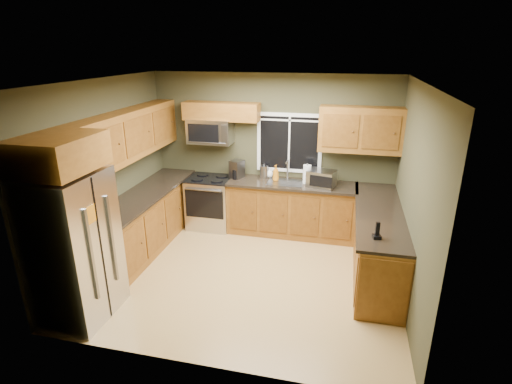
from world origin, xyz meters
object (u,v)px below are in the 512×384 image
at_px(microwave, 210,131).
at_px(paper_towel_roll, 307,174).
at_px(toaster_oven, 321,178).
at_px(cordless_phone, 377,233).
at_px(soap_bottle_b, 311,175).
at_px(soap_bottle_a, 276,173).
at_px(range, 211,202).
at_px(kettle, 264,171).
at_px(refrigerator, 74,248).
at_px(coffee_maker, 237,170).
at_px(soap_bottle_c, 269,172).

xyz_separation_m(microwave, paper_towel_roll, (1.70, -0.08, -0.63)).
height_order(toaster_oven, cordless_phone, toaster_oven).
bearing_deg(soap_bottle_b, paper_towel_roll, -106.13).
bearing_deg(toaster_oven, soap_bottle_a, 171.16).
relative_size(range, kettle, 3.54).
bearing_deg(refrigerator, soap_bottle_a, 56.77).
height_order(kettle, cordless_phone, kettle).
height_order(refrigerator, kettle, refrigerator).
distance_m(coffee_maker, soap_bottle_b, 1.28).
xyz_separation_m(refrigerator, cordless_phone, (3.43, 0.96, 0.10)).
bearing_deg(soap_bottle_a, paper_towel_roll, -1.09).
height_order(refrigerator, microwave, microwave).
height_order(kettle, soap_bottle_c, kettle).
distance_m(microwave, toaster_oven, 2.07).
bearing_deg(kettle, soap_bottle_b, 3.54).
relative_size(toaster_oven, paper_towel_roll, 1.45).
distance_m(refrigerator, soap_bottle_b, 3.87).
bearing_deg(cordless_phone, toaster_oven, 114.35).
bearing_deg(coffee_maker, paper_towel_roll, -0.77).
distance_m(refrigerator, toaster_oven, 3.79).
distance_m(refrigerator, cordless_phone, 3.57).
bearing_deg(toaster_oven, coffee_maker, 175.04).
bearing_deg(paper_towel_roll, toaster_oven, -23.99).
distance_m(range, toaster_oven, 2.04).
bearing_deg(paper_towel_roll, refrigerator, -130.20).
distance_m(kettle, soap_bottle_b, 0.81).
bearing_deg(microwave, paper_towel_roll, -2.65).
xyz_separation_m(paper_towel_roll, soap_bottle_a, (-0.53, 0.01, -0.02)).
relative_size(coffee_maker, cordless_phone, 1.49).
xyz_separation_m(kettle, soap_bottle_b, (0.81, 0.05, -0.03)).
bearing_deg(soap_bottle_c, cordless_phone, -49.87).
bearing_deg(kettle, paper_towel_roll, -9.20).
xyz_separation_m(refrigerator, paper_towel_roll, (2.39, 2.83, 0.20)).
bearing_deg(range, microwave, 90.02).
relative_size(refrigerator, microwave, 2.37).
bearing_deg(refrigerator, cordless_phone, 15.69).
distance_m(kettle, cordless_phone, 2.68).
bearing_deg(paper_towel_roll, soap_bottle_a, 178.91).
height_order(soap_bottle_b, cordless_phone, cordless_phone).
relative_size(paper_towel_roll, soap_bottle_a, 1.26).
xyz_separation_m(kettle, soap_bottle_c, (0.08, 0.05, -0.03)).
distance_m(soap_bottle_a, soap_bottle_c, 0.22).
relative_size(microwave, soap_bottle_c, 4.34).
bearing_deg(microwave, soap_bottle_a, -3.35).
xyz_separation_m(range, soap_bottle_a, (1.17, 0.07, 0.61)).
relative_size(toaster_oven, soap_bottle_b, 2.63).
bearing_deg(kettle, refrigerator, -118.94).
relative_size(refrigerator, soap_bottle_b, 9.50).
xyz_separation_m(range, soap_bottle_c, (1.03, 0.23, 0.56)).
bearing_deg(cordless_phone, coffee_maker, 140.29).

